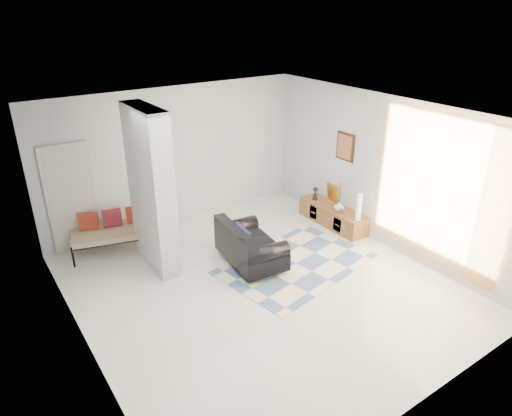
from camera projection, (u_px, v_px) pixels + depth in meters
floor at (261, 286)px, 7.48m from camera, size 6.00×6.00×0.00m
ceiling at (262, 117)px, 6.32m from camera, size 6.00×6.00×0.00m
wall_back at (175, 157)px, 9.15m from camera, size 6.00×0.00×6.00m
wall_front at (431, 308)px, 4.66m from camera, size 6.00×0.00×6.00m
wall_left at (75, 262)px, 5.48m from camera, size 0.00×6.00×6.00m
wall_right at (384, 173)px, 8.32m from camera, size 0.00×6.00×6.00m
partition_column at (151, 191)px, 7.53m from camera, size 0.35×1.20×2.80m
hallway_door at (71, 199)px, 8.19m from camera, size 0.85×0.06×2.04m
curtain at (436, 191)px, 7.40m from camera, size 0.00×2.55×2.55m
wall_art at (345, 147)px, 8.95m from camera, size 0.04×0.45×0.55m
media_console at (333, 215)px, 9.45m from camera, size 0.45×1.61×0.80m
loveseat at (248, 246)px, 7.95m from camera, size 0.95×1.47×0.76m
daybed at (121, 229)px, 8.44m from camera, size 1.96×1.22×0.77m
area_rug at (296, 264)px, 8.10m from camera, size 2.88×2.18×0.01m
cylinder_lamp at (359, 207)px, 8.72m from camera, size 0.10×0.10×0.53m
bronze_figurine at (315, 193)px, 9.67m from camera, size 0.14×0.14×0.27m
vase at (339, 206)px, 9.15m from camera, size 0.21×0.21×0.21m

